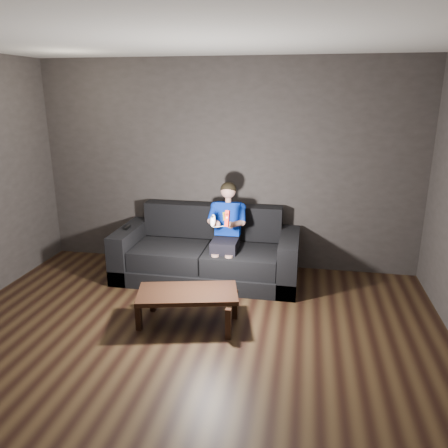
# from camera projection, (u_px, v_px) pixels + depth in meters

# --- Properties ---
(floor) EXTENTS (5.00, 5.00, 0.00)m
(floor) POSITION_uv_depth(u_px,v_px,m) (173.00, 370.00, 3.73)
(floor) COLOR black
(floor) RESTS_ON ground
(back_wall) EXTENTS (5.00, 0.04, 2.70)m
(back_wall) POSITION_uv_depth(u_px,v_px,m) (226.00, 166.00, 5.68)
(back_wall) COLOR #332E2D
(back_wall) RESTS_ON ground
(ceiling) EXTENTS (5.00, 5.00, 0.02)m
(ceiling) POSITION_uv_depth(u_px,v_px,m) (160.00, 26.00, 2.94)
(ceiling) COLOR silver
(ceiling) RESTS_ON back_wall
(sofa) EXTENTS (2.26, 0.98, 0.87)m
(sofa) POSITION_uv_depth(u_px,v_px,m) (207.00, 256.00, 5.52)
(sofa) COLOR black
(sofa) RESTS_ON floor
(child) EXTENTS (0.46, 0.56, 1.13)m
(child) POSITION_uv_depth(u_px,v_px,m) (227.00, 225.00, 5.28)
(child) COLOR black
(child) RESTS_ON sofa
(wii_remote_red) EXTENTS (0.06, 0.07, 0.18)m
(wii_remote_red) POSITION_uv_depth(u_px,v_px,m) (227.00, 218.00, 4.80)
(wii_remote_red) COLOR red
(wii_remote_red) RESTS_ON child
(nunchuk_white) EXTENTS (0.07, 0.10, 0.15)m
(nunchuk_white) POSITION_uv_depth(u_px,v_px,m) (213.00, 221.00, 4.84)
(nunchuk_white) COLOR white
(nunchuk_white) RESTS_ON child
(wii_remote_black) EXTENTS (0.04, 0.15, 0.03)m
(wii_remote_black) POSITION_uv_depth(u_px,v_px,m) (127.00, 228.00, 5.52)
(wii_remote_black) COLOR black
(wii_remote_black) RESTS_ON sofa
(coffee_table) EXTENTS (1.08, 0.71, 0.36)m
(coffee_table) POSITION_uv_depth(u_px,v_px,m) (188.00, 296.00, 4.38)
(coffee_table) COLOR black
(coffee_table) RESTS_ON floor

